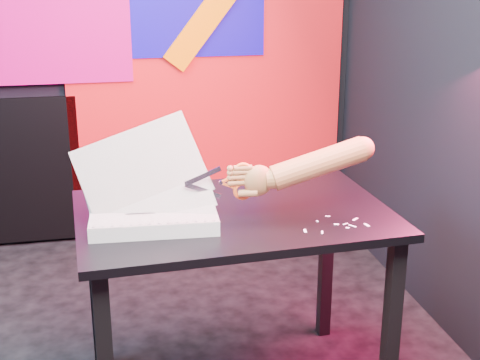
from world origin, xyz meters
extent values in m
cube|color=black|center=(0.00, 1.50, 1.35)|extent=(3.00, 0.01, 2.70)
cube|color=black|center=(0.00, -1.50, 1.35)|extent=(3.00, 0.01, 2.70)
cube|color=red|center=(0.65, 1.47, 0.85)|extent=(1.60, 0.02, 1.60)
cube|color=#BC0363|center=(-0.25, 1.45, 1.35)|extent=(0.95, 0.02, 0.80)
cube|color=black|center=(-0.02, 0.13, 0.36)|extent=(0.05, 0.05, 0.72)
cube|color=black|center=(0.99, -0.43, 0.36)|extent=(0.05, 0.05, 0.72)
cube|color=black|center=(0.95, 0.18, 0.36)|extent=(0.05, 0.05, 0.72)
cube|color=black|center=(0.48, -0.15, 0.73)|extent=(1.14, 0.79, 0.03)
cube|color=white|center=(0.20, -0.20, 0.77)|extent=(0.43, 0.33, 0.05)
cube|color=white|center=(0.20, -0.20, 0.80)|extent=(0.43, 0.33, 0.00)
cube|color=white|center=(0.20, -0.20, 0.81)|extent=(0.41, 0.31, 0.13)
cube|color=white|center=(0.19, -0.19, 0.83)|extent=(0.43, 0.26, 0.22)
cube|color=white|center=(0.18, -0.17, 0.88)|extent=(0.46, 0.23, 0.31)
cube|color=white|center=(0.17, -0.16, 0.92)|extent=(0.48, 0.19, 0.36)
cylinder|color=black|center=(0.00, -0.33, 0.80)|extent=(0.01, 0.01, 0.00)
cylinder|color=black|center=(0.03, -0.34, 0.80)|extent=(0.01, 0.01, 0.00)
cylinder|color=black|center=(0.06, -0.34, 0.80)|extent=(0.01, 0.01, 0.00)
cylinder|color=black|center=(0.08, -0.34, 0.80)|extent=(0.01, 0.01, 0.00)
cylinder|color=black|center=(0.11, -0.34, 0.80)|extent=(0.01, 0.01, 0.00)
cylinder|color=black|center=(0.14, -0.34, 0.80)|extent=(0.01, 0.01, 0.00)
cylinder|color=black|center=(0.17, -0.34, 0.80)|extent=(0.01, 0.01, 0.00)
cylinder|color=black|center=(0.20, -0.35, 0.80)|extent=(0.01, 0.01, 0.00)
cylinder|color=black|center=(0.23, -0.35, 0.80)|extent=(0.01, 0.01, 0.00)
cylinder|color=black|center=(0.26, -0.35, 0.80)|extent=(0.01, 0.01, 0.00)
cylinder|color=black|center=(0.29, -0.35, 0.80)|extent=(0.01, 0.01, 0.00)
cylinder|color=black|center=(0.32, -0.35, 0.80)|extent=(0.01, 0.01, 0.00)
cylinder|color=black|center=(0.35, -0.35, 0.80)|extent=(0.01, 0.01, 0.00)
cylinder|color=black|center=(0.38, -0.36, 0.80)|extent=(0.01, 0.01, 0.00)
cylinder|color=black|center=(0.01, -0.05, 0.80)|extent=(0.01, 0.01, 0.00)
cylinder|color=black|center=(0.04, -0.05, 0.80)|extent=(0.01, 0.01, 0.00)
cylinder|color=black|center=(0.07, -0.05, 0.80)|extent=(0.01, 0.01, 0.00)
cylinder|color=black|center=(0.10, -0.06, 0.80)|extent=(0.01, 0.01, 0.00)
cylinder|color=black|center=(0.13, -0.06, 0.80)|extent=(0.01, 0.01, 0.00)
cylinder|color=black|center=(0.16, -0.06, 0.80)|extent=(0.01, 0.01, 0.00)
cylinder|color=black|center=(0.19, -0.06, 0.80)|extent=(0.01, 0.01, 0.00)
cylinder|color=black|center=(0.22, -0.06, 0.80)|extent=(0.01, 0.01, 0.00)
cylinder|color=black|center=(0.25, -0.06, 0.80)|extent=(0.01, 0.01, 0.00)
cylinder|color=black|center=(0.28, -0.07, 0.80)|extent=(0.01, 0.01, 0.00)
cylinder|color=black|center=(0.31, -0.07, 0.80)|extent=(0.01, 0.01, 0.00)
cylinder|color=black|center=(0.34, -0.07, 0.80)|extent=(0.01, 0.01, 0.00)
cylinder|color=black|center=(0.37, -0.07, 0.80)|extent=(0.01, 0.01, 0.00)
cylinder|color=black|center=(0.39, -0.07, 0.80)|extent=(0.01, 0.01, 0.00)
cube|color=black|center=(0.10, -0.14, 0.80)|extent=(0.08, 0.02, 0.00)
cube|color=black|center=(0.22, -0.17, 0.80)|extent=(0.06, 0.01, 0.00)
cube|color=black|center=(0.15, -0.24, 0.80)|extent=(0.10, 0.02, 0.00)
cube|color=#B3B5C8|center=(0.36, -0.22, 0.91)|extent=(0.13, 0.01, 0.07)
cube|color=#B3B5C8|center=(0.36, -0.22, 0.86)|extent=(0.13, 0.01, 0.07)
cylinder|color=#B3B5C8|center=(0.42, -0.23, 0.89)|extent=(0.01, 0.01, 0.01)
cube|color=#E35920|center=(0.45, -0.23, 0.88)|extent=(0.05, 0.01, 0.03)
cube|color=#E35920|center=(0.45, -0.23, 0.90)|extent=(0.05, 0.01, 0.03)
torus|color=#E35920|center=(0.50, -0.23, 0.92)|extent=(0.07, 0.02, 0.07)
torus|color=#E35920|center=(0.50, -0.23, 0.85)|extent=(0.07, 0.02, 0.07)
ellipsoid|color=olive|center=(0.55, -0.23, 0.89)|extent=(0.10, 0.06, 0.11)
cylinder|color=olive|center=(0.50, -0.23, 0.88)|extent=(0.08, 0.02, 0.02)
cylinder|color=olive|center=(0.50, -0.23, 0.90)|extent=(0.08, 0.02, 0.02)
cylinder|color=olive|center=(0.50, -0.23, 0.92)|extent=(0.07, 0.02, 0.02)
cylinder|color=olive|center=(0.50, -0.23, 0.93)|extent=(0.06, 0.02, 0.02)
cylinder|color=olive|center=(0.51, -0.24, 0.85)|extent=(0.07, 0.04, 0.03)
cylinder|color=olive|center=(0.60, -0.24, 0.89)|extent=(0.07, 0.07, 0.07)
cylinder|color=olive|center=(0.76, -0.24, 0.94)|extent=(0.34, 0.10, 0.18)
sphere|color=olive|center=(0.91, -0.25, 0.98)|extent=(0.08, 0.08, 0.08)
cube|color=white|center=(0.82, -0.39, 0.75)|extent=(0.02, 0.01, 0.00)
cube|color=white|center=(0.83, -0.35, 0.75)|extent=(0.02, 0.01, 0.00)
cube|color=white|center=(0.68, -0.38, 0.75)|extent=(0.01, 0.03, 0.00)
cube|color=white|center=(0.79, -0.27, 0.75)|extent=(0.02, 0.01, 0.00)
cube|color=white|center=(0.74, -0.31, 0.75)|extent=(0.01, 0.01, 0.00)
cube|color=white|center=(0.88, -0.32, 0.75)|extent=(0.03, 0.03, 0.00)
cube|color=white|center=(0.89, -0.38, 0.75)|extent=(0.01, 0.03, 0.00)
cube|color=white|center=(0.84, -0.37, 0.75)|extent=(0.02, 0.03, 0.00)
cube|color=white|center=(0.73, -0.40, 0.75)|extent=(0.01, 0.03, 0.00)
cube|color=white|center=(0.80, -0.35, 0.75)|extent=(0.02, 0.01, 0.00)
camera|label=1|loc=(0.05, -2.33, 1.60)|focal=50.00mm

